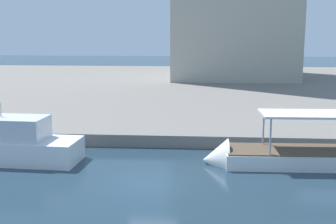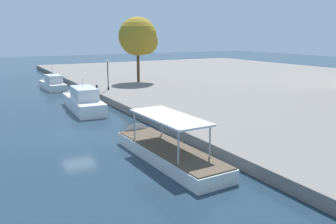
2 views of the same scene
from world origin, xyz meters
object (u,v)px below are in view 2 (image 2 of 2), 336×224
tour_boat_2 (161,151)px  motor_yacht_1 (82,102)px  mooring_bollard_1 (97,88)px  lamp_post (108,74)px  motor_yacht_0 (52,85)px  tree_0 (139,37)px

tour_boat_2 → motor_yacht_1: bearing=-0.3°
motor_yacht_1 → mooring_bollard_1: motor_yacht_1 is taller
mooring_bollard_1 → tour_boat_2: bearing=-7.9°
lamp_post → motor_yacht_0: bearing=-152.4°
mooring_bollard_1 → tree_0: tree_0 is taller
motor_yacht_0 → mooring_bollard_1: (10.44, 3.51, 0.63)m
lamp_post → motor_yacht_1: bearing=-39.0°
motor_yacht_0 → lamp_post: lamp_post is taller
lamp_post → mooring_bollard_1: bearing=-74.8°
motor_yacht_0 → tree_0: tree_0 is taller
tour_boat_2 → motor_yacht_0: bearing=-1.2°
tour_boat_2 → lamp_post: (-23.82, 4.92, 2.58)m
tour_boat_2 → lamp_post: bearing=-13.3°
mooring_bollard_1 → tree_0: (-5.82, 8.61, 6.24)m
tour_boat_2 → tree_0: 32.28m
tree_0 → motor_yacht_0: bearing=-110.8°
motor_yacht_1 → mooring_bollard_1: bearing=-27.6°
motor_yacht_0 → mooring_bollard_1: bearing=-163.9°
mooring_bollard_1 → tree_0: bearing=124.1°
tour_boat_2 → mooring_bollard_1: (-23.35, 3.22, 0.90)m
motor_yacht_1 → lamp_post: bearing=-35.9°
tour_boat_2 → tree_0: bearing=-23.7°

